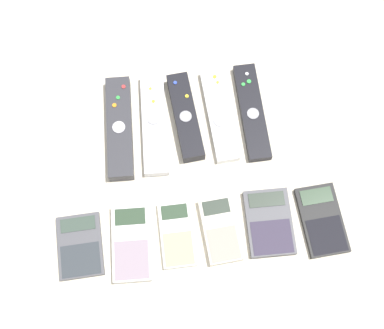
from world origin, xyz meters
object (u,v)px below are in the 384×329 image
at_px(calculator_1, 132,243).
at_px(calculator_5, 322,220).
at_px(calculator_2, 177,234).
at_px(calculator_3, 220,230).
at_px(remote_0, 120,128).
at_px(remote_1, 154,124).
at_px(remote_2, 187,117).
at_px(calculator_0, 80,246).
at_px(remote_4, 252,112).
at_px(remote_3, 219,115).
at_px(calculator_4, 269,223).

xyz_separation_m(calculator_1, calculator_5, (0.36, -0.00, -0.00)).
distance_m(calculator_2, calculator_3, 0.08).
height_order(remote_0, remote_1, remote_0).
relative_size(remote_2, calculator_0, 1.57).
bearing_deg(remote_2, remote_4, -5.64).
bearing_deg(calculator_3, remote_1, 110.38).
xyz_separation_m(calculator_3, calculator_5, (0.20, -0.01, -0.00)).
height_order(remote_0, calculator_1, remote_0).
bearing_deg(calculator_1, remote_1, 77.13).
bearing_deg(remote_1, calculator_0, -122.47).
bearing_deg(remote_2, calculator_1, -123.15).
height_order(remote_1, calculator_0, remote_1).
xyz_separation_m(remote_0, remote_4, (0.27, 0.00, -0.00)).
distance_m(remote_3, calculator_4, 0.24).
bearing_deg(calculator_5, calculator_1, 177.14).
relative_size(remote_4, calculator_4, 1.61).
bearing_deg(remote_0, remote_3, 4.28).
distance_m(remote_0, remote_4, 0.27).
relative_size(remote_0, remote_1, 1.00).
xyz_separation_m(remote_3, calculator_1, (-0.20, -0.24, 0.00)).
relative_size(calculator_0, calculator_4, 0.92).
bearing_deg(calculator_5, remote_2, 130.57).
distance_m(remote_3, remote_4, 0.07).
distance_m(remote_1, calculator_1, 0.25).
xyz_separation_m(remote_3, calculator_5, (0.16, -0.24, -0.00)).
distance_m(remote_1, remote_3, 0.13).
height_order(remote_3, remote_4, remote_4).
relative_size(calculator_3, calculator_5, 0.93).
xyz_separation_m(remote_1, remote_3, (0.13, 0.00, -0.00)).
bearing_deg(remote_1, remote_4, 3.87).
relative_size(remote_0, calculator_4, 1.66).
relative_size(remote_0, calculator_1, 1.48).
distance_m(remote_2, calculator_1, 0.28).
bearing_deg(calculator_4, remote_1, 132.28).
relative_size(remote_1, remote_2, 1.16).
xyz_separation_m(remote_2, remote_4, (0.13, -0.00, -0.00)).
distance_m(remote_1, calculator_3, 0.25).
bearing_deg(remote_1, calculator_5, -35.51).
distance_m(calculator_0, calculator_3, 0.27).
bearing_deg(calculator_4, calculator_3, -176.56).
xyz_separation_m(calculator_1, calculator_2, (0.09, 0.01, -0.00)).
xyz_separation_m(remote_1, remote_2, (0.07, 0.01, 0.00)).
xyz_separation_m(calculator_0, calculator_3, (0.27, -0.00, 0.00)).
xyz_separation_m(calculator_0, calculator_2, (0.18, -0.00, 0.00)).
distance_m(remote_2, remote_3, 0.07).
bearing_deg(calculator_5, calculator_4, 173.08).
distance_m(calculator_4, calculator_5, 0.10).
bearing_deg(calculator_5, remote_4, 109.13).
bearing_deg(calculator_2, calculator_1, -175.84).
height_order(remote_2, calculator_0, remote_2).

